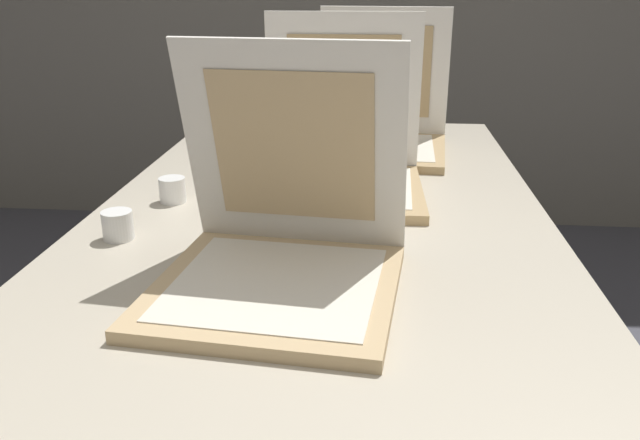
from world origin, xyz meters
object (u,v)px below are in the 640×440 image
at_px(pizza_box_back, 379,131).
at_px(cup_white_mid, 172,190).
at_px(table, 317,241).
at_px(pizza_box_middle, 341,166).
at_px(cup_white_far, 232,161).
at_px(pizza_box_front, 280,255).
at_px(cup_white_near_center, 118,225).

height_order(pizza_box_back, cup_white_mid, pizza_box_back).
height_order(table, pizza_box_middle, pizza_box_middle).
distance_m(pizza_box_middle, cup_white_mid, 0.40).
bearing_deg(pizza_box_middle, pizza_box_back, 75.81).
bearing_deg(cup_white_far, cup_white_mid, -107.40).
xyz_separation_m(pizza_box_front, pizza_box_middle, (0.07, 0.53, 0.00)).
relative_size(table, cup_white_near_center, 33.97).
distance_m(table, cup_white_near_center, 0.41).
relative_size(pizza_box_middle, cup_white_near_center, 6.80).
relative_size(pizza_box_back, cup_white_mid, 7.03).
height_order(cup_white_far, cup_white_mid, same).
xyz_separation_m(table, pizza_box_front, (-0.03, -0.31, 0.10)).
xyz_separation_m(pizza_box_front, cup_white_mid, (-0.31, 0.41, -0.03)).
bearing_deg(cup_white_mid, cup_white_near_center, -99.63).
distance_m(pizza_box_front, cup_white_far, 0.71).
bearing_deg(pizza_box_front, table, 90.15).
xyz_separation_m(pizza_box_middle, cup_white_near_center, (-0.41, -0.35, -0.03)).
bearing_deg(table, cup_white_far, 126.01).
height_order(table, pizza_box_back, pizza_box_back).
xyz_separation_m(table, cup_white_far, (-0.26, 0.36, 0.07)).
relative_size(table, cup_white_mid, 33.97).
bearing_deg(cup_white_mid, cup_white_far, 72.60).
height_order(pizza_box_middle, cup_white_near_center, pizza_box_middle).
height_order(pizza_box_back, cup_white_near_center, pizza_box_back).
distance_m(pizza_box_front, cup_white_mid, 0.51).
bearing_deg(cup_white_near_center, table, 19.20).
bearing_deg(cup_white_near_center, pizza_box_front, -27.64).
height_order(pizza_box_middle, cup_white_mid, pizza_box_middle).
bearing_deg(pizza_box_middle, cup_white_mid, -162.85).
bearing_deg(cup_white_far, pizza_box_front, -71.29).
bearing_deg(cup_white_mid, pizza_box_back, 47.74).
relative_size(pizza_box_front, cup_white_far, 7.12).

